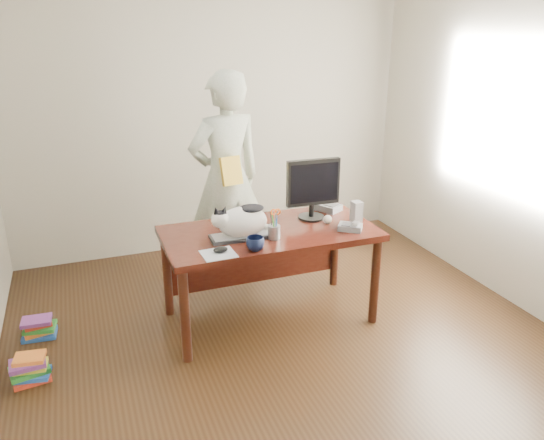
{
  "coord_description": "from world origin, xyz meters",
  "views": [
    {
      "loc": [
        -1.29,
        -2.88,
        2.22
      ],
      "look_at": [
        0.0,
        0.55,
        0.85
      ],
      "focal_mm": 35.0,
      "sensor_mm": 36.0,
      "label": 1
    }
  ],
  "objects_px": {
    "pen_cup": "(274,230)",
    "baseball": "(328,219)",
    "cat": "(241,221)",
    "calculator": "(328,207)",
    "person": "(226,179)",
    "book_pile_b": "(39,328)",
    "monitor": "(313,186)",
    "book_stack": "(237,217)",
    "mouse": "(220,250)",
    "keyboard": "(243,236)",
    "phone": "(351,227)",
    "coffee_mug": "(255,244)",
    "desk": "(266,244)",
    "speaker": "(357,211)",
    "book_pile_a": "(30,369)"
  },
  "relations": [
    {
      "from": "cat",
      "to": "book_stack",
      "type": "xyz_separation_m",
      "value": [
        0.08,
        0.35,
        -0.1
      ]
    },
    {
      "from": "pen_cup",
      "to": "baseball",
      "type": "height_order",
      "value": "pen_cup"
    },
    {
      "from": "coffee_mug",
      "to": "person",
      "type": "height_order",
      "value": "person"
    },
    {
      "from": "book_stack",
      "to": "monitor",
      "type": "bearing_deg",
      "value": -40.43
    },
    {
      "from": "desk",
      "to": "cat",
      "type": "distance_m",
      "value": 0.4
    },
    {
      "from": "desk",
      "to": "baseball",
      "type": "xyz_separation_m",
      "value": [
        0.47,
        -0.1,
        0.18
      ]
    },
    {
      "from": "monitor",
      "to": "mouse",
      "type": "distance_m",
      "value": 0.98
    },
    {
      "from": "coffee_mug",
      "to": "book_pile_a",
      "type": "distance_m",
      "value": 1.69
    },
    {
      "from": "mouse",
      "to": "book_pile_a",
      "type": "distance_m",
      "value": 1.47
    },
    {
      "from": "book_stack",
      "to": "phone",
      "type": "bearing_deg",
      "value": -57.51
    },
    {
      "from": "book_stack",
      "to": "calculator",
      "type": "bearing_deg",
      "value": -26.13
    },
    {
      "from": "mouse",
      "to": "book_stack",
      "type": "xyz_separation_m",
      "value": [
        0.29,
        0.55,
        0.01
      ]
    },
    {
      "from": "phone",
      "to": "baseball",
      "type": "xyz_separation_m",
      "value": [
        -0.1,
        0.19,
        0.01
      ]
    },
    {
      "from": "pen_cup",
      "to": "coffee_mug",
      "type": "height_order",
      "value": "pen_cup"
    },
    {
      "from": "keyboard",
      "to": "mouse",
      "type": "distance_m",
      "value": 0.3
    },
    {
      "from": "pen_cup",
      "to": "calculator",
      "type": "relative_size",
      "value": 0.94
    },
    {
      "from": "monitor",
      "to": "book_stack",
      "type": "xyz_separation_m",
      "value": [
        -0.57,
        0.16,
        -0.24
      ]
    },
    {
      "from": "desk",
      "to": "pen_cup",
      "type": "xyz_separation_m",
      "value": [
        -0.03,
        -0.24,
        0.21
      ]
    },
    {
      "from": "monitor",
      "to": "book_stack",
      "type": "bearing_deg",
      "value": 166.54
    },
    {
      "from": "desk",
      "to": "pen_cup",
      "type": "distance_m",
      "value": 0.32
    },
    {
      "from": "keyboard",
      "to": "baseball",
      "type": "height_order",
      "value": "baseball"
    },
    {
      "from": "pen_cup",
      "to": "speaker",
      "type": "relative_size",
      "value": 1.42
    },
    {
      "from": "monitor",
      "to": "person",
      "type": "height_order",
      "value": "person"
    },
    {
      "from": "monitor",
      "to": "book_pile_b",
      "type": "height_order",
      "value": "monitor"
    },
    {
      "from": "cat",
      "to": "phone",
      "type": "distance_m",
      "value": 0.84
    },
    {
      "from": "keyboard",
      "to": "cat",
      "type": "distance_m",
      "value": 0.12
    },
    {
      "from": "monitor",
      "to": "calculator",
      "type": "distance_m",
      "value": 0.35
    },
    {
      "from": "keyboard",
      "to": "speaker",
      "type": "bearing_deg",
      "value": 2.07
    },
    {
      "from": "cat",
      "to": "calculator",
      "type": "bearing_deg",
      "value": 21.83
    },
    {
      "from": "coffee_mug",
      "to": "calculator",
      "type": "bearing_deg",
      "value": 34.36
    },
    {
      "from": "baseball",
      "to": "desk",
      "type": "bearing_deg",
      "value": 168.3
    },
    {
      "from": "coffee_mug",
      "to": "phone",
      "type": "bearing_deg",
      "value": 7.97
    },
    {
      "from": "desk",
      "to": "mouse",
      "type": "height_order",
      "value": "mouse"
    },
    {
      "from": "baseball",
      "to": "book_pile_b",
      "type": "bearing_deg",
      "value": 170.43
    },
    {
      "from": "cat",
      "to": "book_pile_b",
      "type": "bearing_deg",
      "value": 165.22
    },
    {
      "from": "person",
      "to": "book_pile_b",
      "type": "bearing_deg",
      "value": 5.77
    },
    {
      "from": "desk",
      "to": "person",
      "type": "relative_size",
      "value": 0.86
    },
    {
      "from": "book_stack",
      "to": "desk",
      "type": "bearing_deg",
      "value": -74.07
    },
    {
      "from": "book_stack",
      "to": "person",
      "type": "xyz_separation_m",
      "value": [
        0.07,
        0.57,
        0.15
      ]
    },
    {
      "from": "mouse",
      "to": "calculator",
      "type": "xyz_separation_m",
      "value": [
        1.07,
        0.53,
        0.0
      ]
    },
    {
      "from": "desk",
      "to": "monitor",
      "type": "distance_m",
      "value": 0.59
    },
    {
      "from": "baseball",
      "to": "book_stack",
      "type": "relative_size",
      "value": 0.24
    },
    {
      "from": "coffee_mug",
      "to": "speaker",
      "type": "bearing_deg",
      "value": 15.89
    },
    {
      "from": "coffee_mug",
      "to": "book_pile_b",
      "type": "relative_size",
      "value": 0.48
    },
    {
      "from": "baseball",
      "to": "phone",
      "type": "bearing_deg",
      "value": -61.46
    },
    {
      "from": "book_pile_b",
      "to": "cat",
      "type": "bearing_deg",
      "value": -15.95
    },
    {
      "from": "keyboard",
      "to": "cat",
      "type": "xyz_separation_m",
      "value": [
        -0.02,
        -0.0,
        0.12
      ]
    },
    {
      "from": "mouse",
      "to": "pen_cup",
      "type": "bearing_deg",
      "value": 12.11
    },
    {
      "from": "pen_cup",
      "to": "speaker",
      "type": "xyz_separation_m",
      "value": [
        0.73,
        0.11,
        0.02
      ]
    },
    {
      "from": "cat",
      "to": "phone",
      "type": "relative_size",
      "value": 2.2
    }
  ]
}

